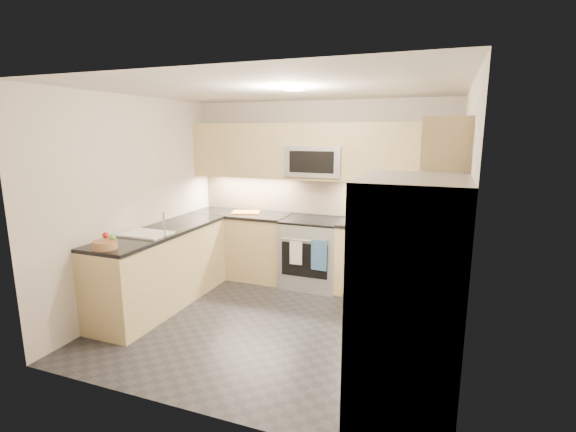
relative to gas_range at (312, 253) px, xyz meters
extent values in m
cube|color=#232328|center=(0.00, -1.28, -0.46)|extent=(3.60, 3.20, 0.00)
cube|color=beige|center=(0.00, -1.28, 2.04)|extent=(3.60, 3.20, 0.02)
cube|color=#BEB4A5|center=(0.00, 0.32, 0.79)|extent=(3.60, 0.02, 2.50)
cube|color=#BEB4A5|center=(0.00, -2.88, 0.79)|extent=(3.60, 0.02, 2.50)
cube|color=#BEB4A5|center=(-1.80, -1.28, 0.79)|extent=(0.02, 3.20, 2.50)
cube|color=#BEB4A5|center=(1.80, -1.28, 0.79)|extent=(0.02, 3.20, 2.50)
cube|color=tan|center=(-1.09, 0.02, -0.01)|extent=(1.42, 0.60, 0.90)
cube|color=tan|center=(1.09, 0.02, -0.01)|extent=(1.42, 0.60, 0.90)
cube|color=tan|center=(1.50, -1.12, -0.01)|extent=(0.60, 1.70, 0.90)
cube|color=tan|center=(-1.50, -1.28, -0.01)|extent=(0.60, 2.00, 0.90)
cube|color=black|center=(-1.09, 0.02, 0.47)|extent=(1.42, 0.63, 0.04)
cube|color=black|center=(1.09, 0.02, 0.47)|extent=(1.42, 0.63, 0.04)
cube|color=black|center=(1.50, -1.12, 0.47)|extent=(0.63, 1.70, 0.04)
cube|color=black|center=(-1.50, -1.28, 0.47)|extent=(0.63, 2.00, 0.04)
cube|color=tan|center=(0.00, 0.15, 1.37)|extent=(3.60, 0.35, 0.75)
cube|color=tan|center=(1.62, -1.00, 1.37)|extent=(0.35, 1.95, 0.75)
cube|color=tan|center=(0.00, 0.32, 0.74)|extent=(3.60, 0.01, 0.51)
cube|color=tan|center=(1.80, -0.82, 0.74)|extent=(0.01, 2.30, 0.51)
cube|color=#A0A3A8|center=(0.00, 0.00, 0.00)|extent=(0.76, 0.65, 0.91)
cube|color=black|center=(0.00, 0.00, 0.46)|extent=(0.76, 0.65, 0.03)
cube|color=black|center=(0.00, -0.33, -0.01)|extent=(0.62, 0.02, 0.45)
cylinder|color=#B2B5BA|center=(0.00, -0.35, 0.26)|extent=(0.60, 0.02, 0.02)
cube|color=#93969A|center=(0.00, 0.12, 1.24)|extent=(0.76, 0.40, 0.40)
cube|color=black|center=(0.00, -0.08, 1.24)|extent=(0.60, 0.01, 0.28)
cube|color=#ABADB3|center=(1.45, -2.43, 0.45)|extent=(0.70, 0.90, 1.80)
cylinder|color=#B2B5BA|center=(1.08, -2.61, 0.49)|extent=(0.02, 0.02, 1.20)
cylinder|color=#B2B5BA|center=(1.08, -2.25, 0.49)|extent=(0.02, 0.02, 1.20)
cube|color=white|center=(-1.50, -1.53, 0.42)|extent=(0.52, 0.38, 0.16)
cylinder|color=silver|center=(-1.24, -1.53, 0.62)|extent=(0.03, 0.03, 0.28)
cylinder|color=#64C052|center=(1.21, -0.02, 0.56)|extent=(0.29, 0.29, 0.15)
cube|color=orange|center=(-1.02, 0.06, 0.49)|extent=(0.45, 0.38, 0.01)
cylinder|color=#9D7049|center=(-1.49, -2.14, 0.53)|extent=(0.26, 0.26, 0.08)
sphere|color=red|center=(-1.55, -2.06, 0.60)|extent=(0.07, 0.07, 0.07)
sphere|color=#64AD4A|center=(-1.43, -2.09, 0.60)|extent=(0.06, 0.06, 0.06)
cube|color=silver|center=(-0.10, -0.37, 0.10)|extent=(0.16, 0.02, 0.31)
cube|color=#2F5582|center=(0.21, -0.37, 0.10)|extent=(0.21, 0.03, 0.39)
camera|label=1|loc=(1.64, -5.24, 1.64)|focal=26.00mm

